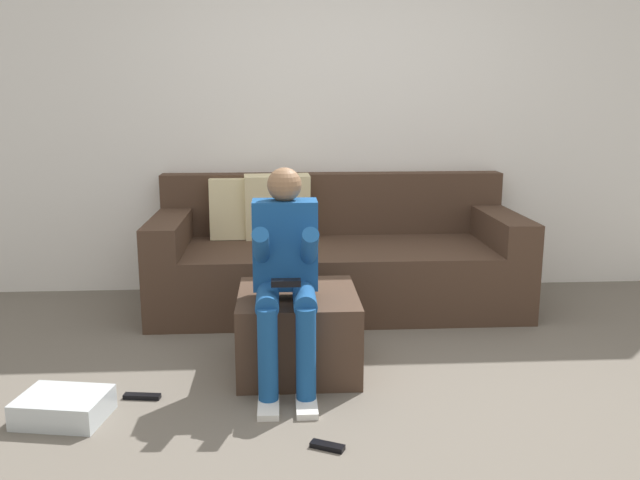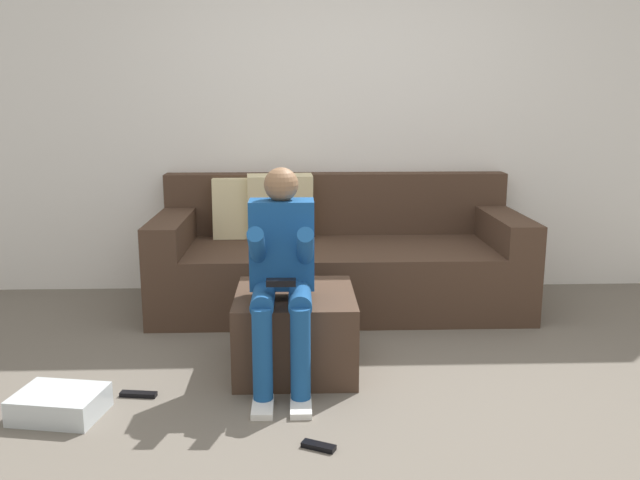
{
  "view_description": "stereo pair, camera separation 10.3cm",
  "coord_description": "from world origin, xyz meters",
  "px_view_note": "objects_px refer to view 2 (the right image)",
  "views": [
    {
      "loc": [
        -0.44,
        -2.91,
        1.44
      ],
      "look_at": [
        -0.2,
        0.98,
        0.59
      ],
      "focal_mm": 37.2,
      "sensor_mm": 36.0,
      "label": 1
    },
    {
      "loc": [
        -0.34,
        -2.92,
        1.44
      ],
      "look_at": [
        -0.2,
        0.98,
        0.59
      ],
      "focal_mm": 37.2,
      "sensor_mm": 36.0,
      "label": 2
    }
  ],
  "objects_px": {
    "ottoman": "(295,330)",
    "storage_bin": "(60,404)",
    "remote_under_side_table": "(60,386)",
    "remote_near_ottoman": "(319,446)",
    "person_seated": "(282,267)",
    "remote_by_storage_bin": "(138,394)",
    "couch_sectional": "(336,260)"
  },
  "relations": [
    {
      "from": "person_seated",
      "to": "couch_sectional",
      "type": "bearing_deg",
      "value": 75.13
    },
    {
      "from": "person_seated",
      "to": "remote_near_ottoman",
      "type": "relative_size",
      "value": 7.56
    },
    {
      "from": "couch_sectional",
      "to": "remote_near_ottoman",
      "type": "height_order",
      "value": "couch_sectional"
    },
    {
      "from": "couch_sectional",
      "to": "storage_bin",
      "type": "height_order",
      "value": "couch_sectional"
    },
    {
      "from": "remote_by_storage_bin",
      "to": "ottoman",
      "type": "bearing_deg",
      "value": 31.29
    },
    {
      "from": "person_seated",
      "to": "remote_under_side_table",
      "type": "relative_size",
      "value": 6.94
    },
    {
      "from": "ottoman",
      "to": "person_seated",
      "type": "distance_m",
      "value": 0.45
    },
    {
      "from": "ottoman",
      "to": "storage_bin",
      "type": "relative_size",
      "value": 1.74
    },
    {
      "from": "person_seated",
      "to": "remote_by_storage_bin",
      "type": "xyz_separation_m",
      "value": [
        -0.71,
        -0.14,
        -0.6
      ]
    },
    {
      "from": "storage_bin",
      "to": "remote_near_ottoman",
      "type": "distance_m",
      "value": 1.22
    },
    {
      "from": "remote_near_ottoman",
      "to": "person_seated",
      "type": "bearing_deg",
      "value": 129.47
    },
    {
      "from": "ottoman",
      "to": "storage_bin",
      "type": "height_order",
      "value": "ottoman"
    },
    {
      "from": "couch_sectional",
      "to": "remote_under_side_table",
      "type": "distance_m",
      "value": 2.01
    },
    {
      "from": "remote_near_ottoman",
      "to": "remote_under_side_table",
      "type": "height_order",
      "value": "same"
    },
    {
      "from": "remote_under_side_table",
      "to": "storage_bin",
      "type": "bearing_deg",
      "value": -26.99
    },
    {
      "from": "storage_bin",
      "to": "remote_near_ottoman",
      "type": "height_order",
      "value": "storage_bin"
    },
    {
      "from": "couch_sectional",
      "to": "remote_by_storage_bin",
      "type": "height_order",
      "value": "couch_sectional"
    },
    {
      "from": "ottoman",
      "to": "remote_under_side_table",
      "type": "relative_size",
      "value": 4.22
    },
    {
      "from": "ottoman",
      "to": "remote_near_ottoman",
      "type": "xyz_separation_m",
      "value": [
        0.1,
        -0.86,
        -0.2
      ]
    },
    {
      "from": "person_seated",
      "to": "remote_by_storage_bin",
      "type": "height_order",
      "value": "person_seated"
    },
    {
      "from": "remote_by_storage_bin",
      "to": "remote_under_side_table",
      "type": "height_order",
      "value": "same"
    },
    {
      "from": "person_seated",
      "to": "storage_bin",
      "type": "distance_m",
      "value": 1.21
    },
    {
      "from": "person_seated",
      "to": "remote_by_storage_bin",
      "type": "bearing_deg",
      "value": -168.44
    },
    {
      "from": "couch_sectional",
      "to": "ottoman",
      "type": "relative_size",
      "value": 3.74
    },
    {
      "from": "remote_by_storage_bin",
      "to": "storage_bin",
      "type": "bearing_deg",
      "value": -140.63
    },
    {
      "from": "storage_bin",
      "to": "person_seated",
      "type": "bearing_deg",
      "value": 18.23
    },
    {
      "from": "storage_bin",
      "to": "remote_by_storage_bin",
      "type": "height_order",
      "value": "storage_bin"
    },
    {
      "from": "storage_bin",
      "to": "remote_by_storage_bin",
      "type": "relative_size",
      "value": 2.14
    },
    {
      "from": "remote_under_side_table",
      "to": "remote_by_storage_bin",
      "type": "bearing_deg",
      "value": 29.05
    },
    {
      "from": "ottoman",
      "to": "remote_by_storage_bin",
      "type": "xyz_separation_m",
      "value": [
        -0.77,
        -0.33,
        -0.2
      ]
    },
    {
      "from": "person_seated",
      "to": "storage_bin",
      "type": "bearing_deg",
      "value": -161.77
    },
    {
      "from": "storage_bin",
      "to": "remote_near_ottoman",
      "type": "bearing_deg",
      "value": -15.8
    }
  ]
}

